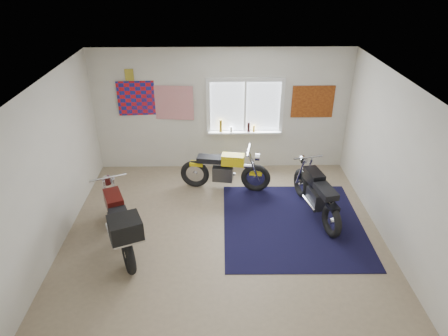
{
  "coord_description": "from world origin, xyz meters",
  "views": [
    {
      "loc": [
        -0.11,
        -5.66,
        4.36
      ],
      "look_at": [
        0.01,
        0.4,
        1.08
      ],
      "focal_mm": 32.0,
      "sensor_mm": 36.0,
      "label": 1
    }
  ],
  "objects_px": {
    "navy_rug": "(293,224)",
    "yellow_triumph": "(225,171)",
    "black_chrome_bike": "(316,195)",
    "maroon_tourer": "(119,223)"
  },
  "relations": [
    {
      "from": "navy_rug",
      "to": "maroon_tourer",
      "type": "relative_size",
      "value": 1.31
    },
    {
      "from": "yellow_triumph",
      "to": "navy_rug",
      "type": "bearing_deg",
      "value": -37.39
    },
    {
      "from": "navy_rug",
      "to": "yellow_triumph",
      "type": "xyz_separation_m",
      "value": [
        -1.22,
        1.27,
        0.41
      ]
    },
    {
      "from": "navy_rug",
      "to": "yellow_triumph",
      "type": "height_order",
      "value": "yellow_triumph"
    },
    {
      "from": "yellow_triumph",
      "to": "black_chrome_bike",
      "type": "distance_m",
      "value": 1.93
    },
    {
      "from": "black_chrome_bike",
      "to": "maroon_tourer",
      "type": "relative_size",
      "value": 0.95
    },
    {
      "from": "yellow_triumph",
      "to": "black_chrome_bike",
      "type": "relative_size",
      "value": 0.99
    },
    {
      "from": "navy_rug",
      "to": "maroon_tourer",
      "type": "xyz_separation_m",
      "value": [
        -2.95,
        -0.66,
        0.54
      ]
    },
    {
      "from": "yellow_triumph",
      "to": "black_chrome_bike",
      "type": "xyz_separation_m",
      "value": [
        1.67,
        -0.96,
        0.01
      ]
    },
    {
      "from": "navy_rug",
      "to": "black_chrome_bike",
      "type": "xyz_separation_m",
      "value": [
        0.46,
        0.31,
        0.42
      ]
    }
  ]
}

